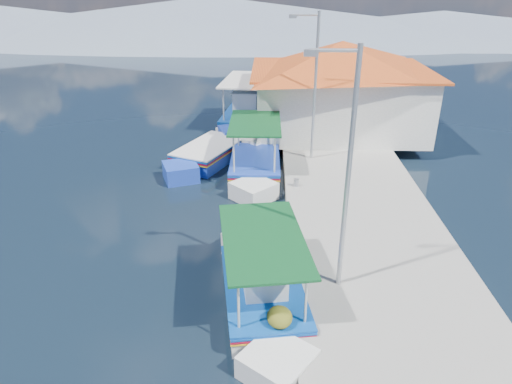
{
  "coord_description": "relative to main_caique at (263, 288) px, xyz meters",
  "views": [
    {
      "loc": [
        2.76,
        -7.82,
        7.78
      ],
      "look_at": [
        2.34,
        5.76,
        1.3
      ],
      "focal_mm": 32.23,
      "sensor_mm": 36.0,
      "label": 1
    }
  ],
  "objects": [
    {
      "name": "quay",
      "position": [
        3.24,
        4.17,
        -0.17
      ],
      "size": [
        5.0,
        44.0,
        0.5
      ],
      "primitive_type": "cube",
      "color": "gray",
      "rests_on": "ground"
    },
    {
      "name": "mountain_ridge",
      "position": [
        3.89,
        54.17,
        1.62
      ],
      "size": [
        171.4,
        96.0,
        5.5
      ],
      "color": "slate",
      "rests_on": "ground"
    },
    {
      "name": "caique_green_canopy",
      "position": [
        -0.49,
        8.55,
        -0.04
      ],
      "size": [
        2.1,
        6.84,
        2.56
      ],
      "rotation": [
        0.0,
        0.0,
        -0.01
      ],
      "color": "white",
      "rests_on": "ground"
    },
    {
      "name": "caique_far",
      "position": [
        -1.14,
        15.4,
        0.11
      ],
      "size": [
        3.03,
        8.23,
        2.9
      ],
      "rotation": [
        0.0,
        0.0,
        0.11
      ],
      "color": "white",
      "rests_on": "ground"
    },
    {
      "name": "lamp_post_far",
      "position": [
        1.85,
        9.17,
        3.43
      ],
      "size": [
        1.21,
        0.14,
        6.0
      ],
      "color": "#A5A8AD",
      "rests_on": "quay"
    },
    {
      "name": "harbor_building",
      "position": [
        3.54,
        13.17,
        2.35
      ],
      "size": [
        10.49,
        10.49,
        4.4
      ],
      "color": "white",
      "rests_on": "quay"
    },
    {
      "name": "bollards",
      "position": [
        1.14,
        3.42,
        0.23
      ],
      "size": [
        0.2,
        17.2,
        0.3
      ],
      "color": "#A5A8AD",
      "rests_on": "quay"
    },
    {
      "name": "ground",
      "position": [
        -2.66,
        -1.83,
        -0.42
      ],
      "size": [
        160.0,
        160.0,
        0.0
      ],
      "primitive_type": "plane",
      "color": "black",
      "rests_on": "ground"
    },
    {
      "name": "main_caique",
      "position": [
        0.0,
        0.0,
        0.0
      ],
      "size": [
        2.58,
        6.63,
        2.21
      ],
      "rotation": [
        0.0,
        0.0,
        -0.15
      ],
      "color": "white",
      "rests_on": "ground"
    },
    {
      "name": "caique_blue_hull",
      "position": [
        -2.64,
        9.97,
        -0.11
      ],
      "size": [
        3.66,
        6.08,
        1.18
      ],
      "rotation": [
        0.0,
        0.0,
        0.42
      ],
      "color": "#1D3DAF",
      "rests_on": "ground"
    },
    {
      "name": "lamp_post_near",
      "position": [
        1.85,
        0.17,
        3.43
      ],
      "size": [
        1.21,
        0.14,
        6.0
      ],
      "color": "#A5A8AD",
      "rests_on": "quay"
    }
  ]
}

